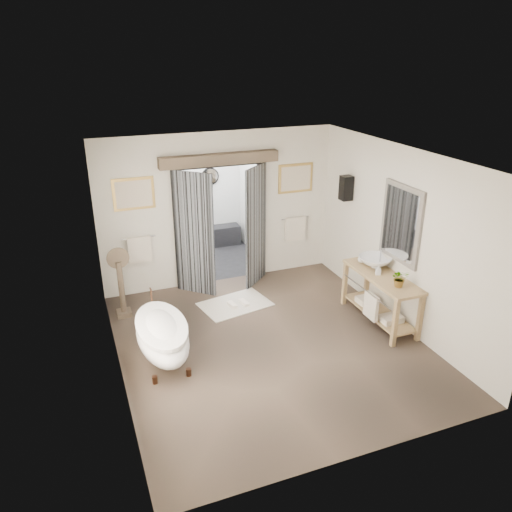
% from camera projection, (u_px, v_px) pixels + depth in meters
% --- Properties ---
extents(ground_plane, '(5.00, 5.00, 0.00)m').
position_uv_depth(ground_plane, '(270.00, 344.00, 7.77)').
color(ground_plane, brown).
extents(room_shell, '(4.52, 5.02, 2.91)m').
position_uv_depth(room_shell, '(273.00, 235.00, 6.92)').
color(room_shell, beige).
rests_on(room_shell, ground_plane).
extents(shower_room, '(2.22, 2.01, 2.51)m').
position_uv_depth(shower_room, '(200.00, 214.00, 10.85)').
color(shower_room, black).
rests_on(shower_room, ground_plane).
extents(back_wall_dressing, '(3.82, 0.69, 2.52)m').
position_uv_depth(back_wall_dressing, '(222.00, 207.00, 9.15)').
color(back_wall_dressing, black).
rests_on(back_wall_dressing, ground_plane).
extents(clawfoot_tub, '(0.72, 1.62, 0.79)m').
position_uv_depth(clawfoot_tub, '(162.00, 335.00, 7.28)').
color(clawfoot_tub, '#412618').
rests_on(clawfoot_tub, ground_plane).
extents(vanity, '(0.57, 1.60, 0.85)m').
position_uv_depth(vanity, '(380.00, 294.00, 8.21)').
color(vanity, tan).
rests_on(vanity, ground_plane).
extents(pedestal_mirror, '(0.37, 0.24, 1.25)m').
position_uv_depth(pedestal_mirror, '(121.00, 287.00, 8.39)').
color(pedestal_mirror, brown).
rests_on(pedestal_mirror, ground_plane).
extents(rug, '(1.33, 1.01, 0.01)m').
position_uv_depth(rug, '(235.00, 304.00, 8.95)').
color(rug, beige).
rests_on(rug, ground_plane).
extents(slippers, '(0.36, 0.26, 0.05)m').
position_uv_depth(slippers, '(238.00, 303.00, 8.91)').
color(slippers, white).
rests_on(slippers, rug).
extents(basin, '(0.64, 0.64, 0.19)m').
position_uv_depth(basin, '(375.00, 262.00, 8.35)').
color(basin, white).
rests_on(basin, vanity).
extents(plant, '(0.32, 0.30, 0.28)m').
position_uv_depth(plant, '(400.00, 278.00, 7.66)').
color(plant, gray).
rests_on(plant, vanity).
extents(soap_bottle_a, '(0.10, 0.10, 0.17)m').
position_uv_depth(soap_bottle_a, '(378.00, 270.00, 8.08)').
color(soap_bottle_a, gray).
rests_on(soap_bottle_a, vanity).
extents(soap_bottle_b, '(0.14, 0.14, 0.15)m').
position_uv_depth(soap_bottle_b, '(361.00, 258.00, 8.55)').
color(soap_bottle_b, gray).
rests_on(soap_bottle_b, vanity).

